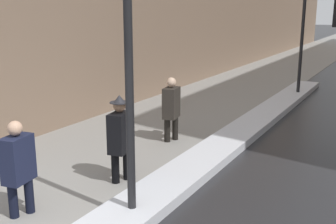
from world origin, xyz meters
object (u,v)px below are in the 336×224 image
pedestrian_in_fedora (120,135)px  pedestrian_nearside (18,164)px  pedestrian_with_shoulder_bag (171,106)px  traffic_light_near (325,24)px

pedestrian_in_fedora → pedestrian_nearside: bearing=-27.0°
pedestrian_with_shoulder_bag → traffic_light_near: bearing=152.1°
pedestrian_nearside → traffic_light_near: bearing=158.2°
pedestrian_in_fedora → pedestrian_with_shoulder_bag: bearing=178.6°
pedestrian_nearside → pedestrian_in_fedora: bearing=153.0°
pedestrian_in_fedora → pedestrian_with_shoulder_bag: size_ratio=1.05×
traffic_light_near → pedestrian_in_fedora: 9.33m
traffic_light_near → pedestrian_with_shoulder_bag: 7.05m
pedestrian_nearside → pedestrian_with_shoulder_bag: pedestrian_with_shoulder_bag is taller
traffic_light_near → pedestrian_nearside: (-2.32, -10.79, -1.69)m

